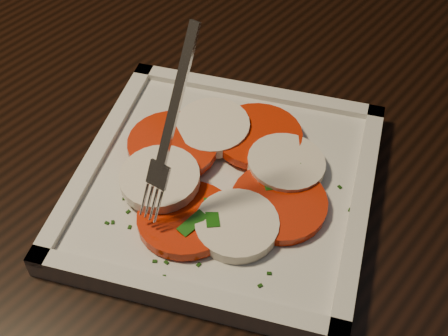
% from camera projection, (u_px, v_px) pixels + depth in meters
% --- Properties ---
extents(table, '(1.28, 0.93, 0.75)m').
position_uv_depth(table, '(239.00, 248.00, 0.62)').
color(table, black).
rests_on(table, ground).
extents(plate, '(0.30, 0.30, 0.01)m').
position_uv_depth(plate, '(224.00, 186.00, 0.53)').
color(plate, silver).
rests_on(plate, table).
extents(caprese_salad, '(0.20, 0.20, 0.02)m').
position_uv_depth(caprese_salad, '(224.00, 173.00, 0.52)').
color(caprese_salad, red).
rests_on(caprese_salad, plate).
extents(fork, '(0.03, 0.07, 0.14)m').
position_uv_depth(fork, '(178.00, 119.00, 0.45)').
color(fork, white).
rests_on(fork, caprese_salad).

